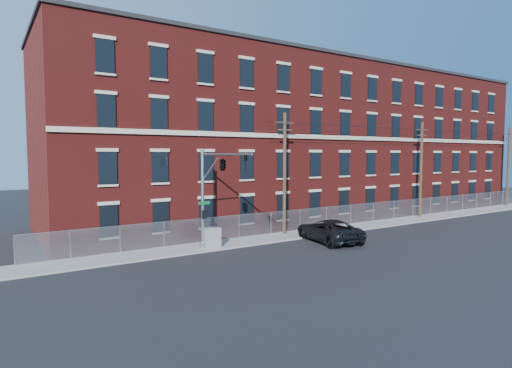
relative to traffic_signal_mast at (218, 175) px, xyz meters
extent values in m
plane|color=black|center=(6.00, -2.18, -5.39)|extent=(140.00, 140.00, 0.00)
cube|color=gray|center=(18.00, 2.82, -5.33)|extent=(65.00, 3.00, 0.12)
cube|color=#5F1714|center=(18.00, 11.82, 2.61)|extent=(55.00, 14.00, 16.00)
cube|color=black|center=(18.00, 11.82, 10.76)|extent=(55.30, 14.30, 0.30)
cube|color=#BEB39E|center=(18.00, 4.74, 2.91)|extent=(55.00, 0.18, 0.35)
cube|color=black|center=(-5.83, 4.76, -3.19)|extent=(1.20, 0.10, 2.20)
cube|color=black|center=(-5.83, 4.76, 0.41)|extent=(1.20, 0.10, 2.20)
cube|color=black|center=(-5.83, 4.76, 4.21)|extent=(1.20, 0.10, 2.20)
cube|color=black|center=(-5.83, 4.76, 7.81)|extent=(1.20, 0.10, 2.20)
cube|color=black|center=(-2.17, 4.76, -3.19)|extent=(1.20, 0.10, 2.20)
cube|color=black|center=(-2.17, 4.76, 0.41)|extent=(1.20, 0.10, 2.20)
cube|color=black|center=(-2.17, 4.76, 4.21)|extent=(1.20, 0.10, 2.20)
cube|color=black|center=(-2.17, 4.76, 7.81)|extent=(1.20, 0.10, 2.20)
cube|color=black|center=(1.50, 4.76, -3.19)|extent=(1.20, 0.10, 2.20)
cube|color=black|center=(1.50, 4.76, 0.41)|extent=(1.20, 0.10, 2.20)
cube|color=black|center=(1.50, 4.76, 4.21)|extent=(1.20, 0.10, 2.20)
cube|color=black|center=(1.50, 4.76, 7.81)|extent=(1.20, 0.10, 2.20)
cube|color=black|center=(5.17, 4.76, -3.19)|extent=(1.20, 0.10, 2.20)
cube|color=black|center=(5.17, 4.76, 0.41)|extent=(1.20, 0.10, 2.20)
cube|color=black|center=(5.17, 4.76, 4.21)|extent=(1.20, 0.10, 2.20)
cube|color=black|center=(5.17, 4.76, 7.81)|extent=(1.20, 0.10, 2.20)
cube|color=black|center=(8.83, 4.76, -3.19)|extent=(1.20, 0.10, 2.20)
cube|color=black|center=(8.83, 4.76, 0.41)|extent=(1.20, 0.10, 2.20)
cube|color=black|center=(8.83, 4.76, 4.21)|extent=(1.20, 0.10, 2.20)
cube|color=black|center=(8.83, 4.76, 7.81)|extent=(1.20, 0.10, 2.20)
cube|color=black|center=(12.50, 4.76, -3.19)|extent=(1.20, 0.10, 2.20)
cube|color=black|center=(12.50, 4.76, 0.41)|extent=(1.20, 0.10, 2.20)
cube|color=black|center=(12.50, 4.76, 4.21)|extent=(1.20, 0.10, 2.20)
cube|color=black|center=(12.50, 4.76, 7.81)|extent=(1.20, 0.10, 2.20)
cube|color=black|center=(16.17, 4.76, -3.19)|extent=(1.20, 0.10, 2.20)
cube|color=black|center=(16.17, 4.76, 0.41)|extent=(1.20, 0.10, 2.20)
cube|color=black|center=(16.17, 4.76, 4.21)|extent=(1.20, 0.10, 2.20)
cube|color=black|center=(16.17, 4.76, 7.81)|extent=(1.20, 0.10, 2.20)
cube|color=black|center=(19.83, 4.76, -3.19)|extent=(1.20, 0.10, 2.20)
cube|color=black|center=(19.83, 4.76, 0.41)|extent=(1.20, 0.10, 2.20)
cube|color=black|center=(19.83, 4.76, 4.21)|extent=(1.20, 0.10, 2.20)
cube|color=black|center=(19.83, 4.76, 7.81)|extent=(1.20, 0.10, 2.20)
cube|color=black|center=(23.50, 4.76, -3.19)|extent=(1.20, 0.10, 2.20)
cube|color=black|center=(23.50, 4.76, 0.41)|extent=(1.20, 0.10, 2.20)
cube|color=black|center=(23.50, 4.76, 4.21)|extent=(1.20, 0.10, 2.20)
cube|color=black|center=(23.50, 4.76, 7.81)|extent=(1.20, 0.10, 2.20)
cube|color=black|center=(27.17, 4.76, -3.19)|extent=(1.20, 0.10, 2.20)
cube|color=black|center=(27.17, 4.76, 0.41)|extent=(1.20, 0.10, 2.20)
cube|color=black|center=(27.17, 4.76, 4.21)|extent=(1.20, 0.10, 2.20)
cube|color=black|center=(27.17, 4.76, 7.81)|extent=(1.20, 0.10, 2.20)
cube|color=black|center=(30.83, 4.76, -3.19)|extent=(1.20, 0.10, 2.20)
cube|color=black|center=(30.83, 4.76, 0.41)|extent=(1.20, 0.10, 2.20)
cube|color=black|center=(30.83, 4.76, 4.21)|extent=(1.20, 0.10, 2.20)
cube|color=black|center=(30.83, 4.76, 7.81)|extent=(1.20, 0.10, 2.20)
cube|color=black|center=(34.50, 4.76, -3.19)|extent=(1.20, 0.10, 2.20)
cube|color=black|center=(34.50, 4.76, 0.41)|extent=(1.20, 0.10, 2.20)
cube|color=black|center=(34.50, 4.76, 4.21)|extent=(1.20, 0.10, 2.20)
cube|color=black|center=(34.50, 4.76, 7.81)|extent=(1.20, 0.10, 2.20)
cube|color=black|center=(38.17, 4.76, -3.19)|extent=(1.20, 0.10, 2.20)
cube|color=black|center=(38.17, 4.76, 0.41)|extent=(1.20, 0.10, 2.20)
cube|color=black|center=(38.17, 4.76, 4.21)|extent=(1.20, 0.10, 2.20)
cube|color=black|center=(38.17, 4.76, 7.81)|extent=(1.20, 0.10, 2.20)
cube|color=black|center=(41.83, 4.76, -3.19)|extent=(1.20, 0.10, 2.20)
cube|color=black|center=(41.83, 4.76, 0.41)|extent=(1.20, 0.10, 2.20)
cube|color=black|center=(41.83, 4.76, 4.21)|extent=(1.20, 0.10, 2.20)
cube|color=black|center=(41.83, 4.76, 7.81)|extent=(1.20, 0.10, 2.20)
cube|color=#A5A8AD|center=(18.00, 4.12, -4.37)|extent=(59.00, 0.02, 1.80)
cylinder|color=#9EA0A5|center=(18.00, 4.12, -3.47)|extent=(59.00, 0.04, 0.04)
cylinder|color=#9EA0A5|center=(-11.50, 4.12, -4.37)|extent=(0.06, 0.06, 1.85)
cylinder|color=#9EA0A5|center=(-8.39, 4.12, -4.37)|extent=(0.06, 0.06, 1.85)
cylinder|color=#9EA0A5|center=(-5.29, 4.12, -4.37)|extent=(0.06, 0.06, 1.85)
cylinder|color=#9EA0A5|center=(-2.18, 4.12, -4.37)|extent=(0.06, 0.06, 1.85)
cylinder|color=#9EA0A5|center=(0.92, 4.12, -4.37)|extent=(0.06, 0.06, 1.85)
cylinder|color=#9EA0A5|center=(4.03, 4.12, -4.37)|extent=(0.06, 0.06, 1.85)
cylinder|color=#9EA0A5|center=(7.13, 4.12, -4.37)|extent=(0.06, 0.06, 1.85)
cylinder|color=#9EA0A5|center=(10.24, 4.12, -4.37)|extent=(0.06, 0.06, 1.85)
cylinder|color=#9EA0A5|center=(13.34, 4.12, -4.37)|extent=(0.06, 0.06, 1.85)
cylinder|color=#9EA0A5|center=(16.45, 4.12, -4.37)|extent=(0.06, 0.06, 1.85)
cylinder|color=#9EA0A5|center=(19.55, 4.12, -4.37)|extent=(0.06, 0.06, 1.85)
cylinder|color=#9EA0A5|center=(22.66, 4.12, -4.37)|extent=(0.06, 0.06, 1.85)
cylinder|color=#9EA0A5|center=(25.76, 4.12, -4.37)|extent=(0.06, 0.06, 1.85)
cylinder|color=#9EA0A5|center=(28.87, 4.12, -4.37)|extent=(0.06, 0.06, 1.85)
cylinder|color=#9EA0A5|center=(31.97, 4.12, -4.37)|extent=(0.06, 0.06, 1.85)
cylinder|color=#9EA0A5|center=(35.08, 4.12, -4.37)|extent=(0.06, 0.06, 1.85)
cylinder|color=#9EA0A5|center=(38.18, 4.12, -4.37)|extent=(0.06, 0.06, 1.85)
cylinder|color=#9EA0A5|center=(41.29, 4.12, -4.37)|extent=(0.06, 0.06, 1.85)
cylinder|color=#9EA0A5|center=(44.39, 4.12, -4.37)|extent=(0.06, 0.06, 1.85)
cylinder|color=#9EA0A5|center=(0.00, 2.32, -1.77)|extent=(0.22, 0.22, 7.00)
cylinder|color=#9EA0A5|center=(0.00, 2.32, -5.07)|extent=(0.50, 0.50, 0.40)
cylinder|color=#9EA0A5|center=(0.00, -0.93, 1.33)|extent=(0.14, 6.50, 0.14)
cylinder|color=#9EA0A5|center=(0.00, 1.12, 0.33)|extent=(0.08, 2.18, 1.56)
cube|color=#0C592D|center=(0.05, 2.17, -2.07)|extent=(0.90, 0.03, 0.22)
cube|color=black|center=(0.00, 2.07, -2.87)|extent=(0.25, 0.25, 0.60)
imported|color=black|center=(0.00, -3.48, 0.78)|extent=(0.16, 0.20, 1.00)
imported|color=black|center=(0.00, -0.68, 0.78)|extent=(0.53, 2.48, 1.00)
cylinder|color=#413020|center=(8.00, 3.42, -0.27)|extent=(0.28, 0.28, 10.00)
cube|color=#413020|center=(8.00, 3.42, 3.93)|extent=(1.80, 0.12, 0.12)
cube|color=#413020|center=(8.00, 3.42, 3.33)|extent=(1.40, 0.12, 0.12)
cylinder|color=#413020|center=(26.00, 3.42, -0.27)|extent=(0.28, 0.28, 10.00)
cube|color=#413020|center=(26.00, 3.42, 3.93)|extent=(1.80, 0.12, 0.12)
cube|color=#413020|center=(26.00, 3.42, 3.33)|extent=(1.40, 0.12, 0.12)
cylinder|color=#413020|center=(44.00, 3.42, -0.27)|extent=(0.28, 0.28, 10.00)
cube|color=#413020|center=(44.00, 3.42, 3.93)|extent=(1.80, 0.12, 0.12)
cube|color=#413020|center=(44.00, 3.42, 3.33)|extent=(1.40, 0.12, 0.12)
cylinder|color=black|center=(26.00, 3.12, 3.93)|extent=(40.00, 0.02, 0.02)
cylinder|color=black|center=(26.00, 3.72, 3.93)|extent=(40.00, 0.02, 0.02)
cylinder|color=black|center=(26.00, 3.42, 3.33)|extent=(40.00, 0.02, 0.02)
imported|color=black|center=(9.33, -0.49, -4.53)|extent=(3.79, 6.55, 1.72)
cube|color=gray|center=(0.60, 2.02, -4.56)|extent=(1.18, 0.68, 1.41)
camera|label=1|loc=(-12.84, -24.38, 1.31)|focal=29.53mm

